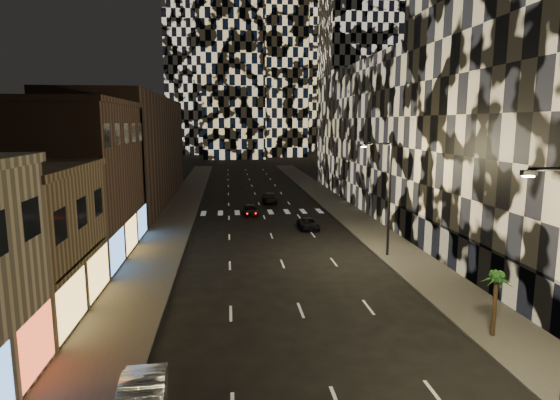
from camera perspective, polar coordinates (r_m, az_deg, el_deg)
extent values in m
cube|color=#47443F|center=(56.47, -12.36, -1.59)|extent=(4.00, 120.00, 0.15)
cube|color=#47443F|center=(57.87, 7.74, -1.19)|extent=(4.00, 120.00, 0.15)
cube|color=#4C4C47|center=(56.28, -10.23, -1.56)|extent=(0.20, 120.00, 0.15)
cube|color=#4C4C47|center=(57.40, 5.71, -1.24)|extent=(0.20, 120.00, 0.15)
cube|color=#4C352B|center=(41.03, -24.81, 2.04)|extent=(10.00, 15.00, 12.00)
cube|color=#4C352B|center=(66.53, -17.73, 5.83)|extent=(10.00, 40.00, 14.00)
cube|color=#383838|center=(35.05, 21.76, -6.40)|extent=(0.60, 25.00, 3.00)
cube|color=#232326|center=(66.64, 14.87, 7.69)|extent=(16.00, 40.00, 18.00)
cylinder|color=black|center=(19.09, 30.79, 3.28)|extent=(2.20, 0.14, 0.14)
cube|color=black|center=(18.46, 28.03, 2.96)|extent=(0.50, 0.25, 0.18)
cube|color=#FFEAB2|center=(18.47, 28.00, 2.60)|extent=(0.35, 0.18, 0.06)
cylinder|color=black|center=(37.82, 13.18, 0.04)|extent=(0.20, 0.20, 9.00)
cylinder|color=black|center=(37.02, 11.82, 6.75)|extent=(2.20, 0.14, 0.14)
cube|color=black|center=(36.69, 10.17, 6.59)|extent=(0.50, 0.25, 0.18)
cube|color=#FFEAB2|center=(36.70, 10.17, 6.40)|extent=(0.35, 0.18, 0.06)
imported|color=black|center=(54.36, -3.59, -1.21)|extent=(1.85, 3.85, 1.27)
imported|color=black|center=(62.78, -1.30, 0.30)|extent=(2.13, 4.87, 1.39)
imported|color=black|center=(47.36, 3.51, -2.92)|extent=(1.88, 3.94, 1.08)
cylinder|color=#47331E|center=(26.03, 24.68, -11.87)|extent=(0.21, 0.21, 2.86)
sphere|color=#1D4B1B|center=(25.52, 24.92, -8.58)|extent=(0.63, 0.63, 0.63)
cone|color=#1D4B1B|center=(25.65, 25.35, -8.63)|extent=(1.24, 0.25, 0.76)
cone|color=#1D4B1B|center=(25.75, 24.98, -8.53)|extent=(0.97, 1.13, 0.76)
cone|color=#1D4B1B|center=(25.69, 24.57, -8.55)|extent=(0.52, 1.27, 0.76)
cone|color=#1D4B1B|center=(25.51, 24.41, -8.66)|extent=(1.23, 0.76, 0.76)
cone|color=#1D4B1B|center=(25.35, 24.64, -8.78)|extent=(1.23, 0.77, 0.76)
cone|color=#1D4B1B|center=(25.33, 25.08, -8.83)|extent=(0.52, 1.27, 0.76)
cone|color=#1D4B1B|center=(25.47, 25.39, -8.76)|extent=(0.97, 1.13, 0.76)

